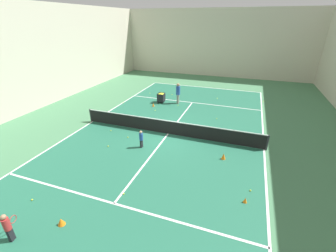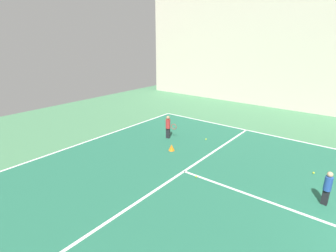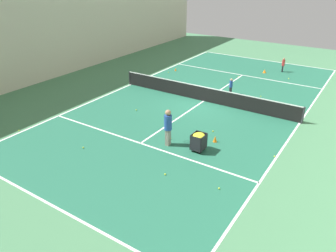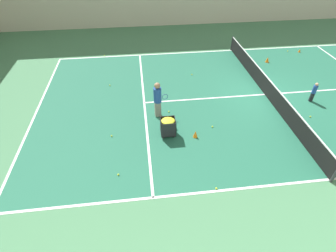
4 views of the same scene
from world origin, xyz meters
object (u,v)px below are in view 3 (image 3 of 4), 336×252
tennis_net (204,94)px  player_near_baseline (283,64)px  child_midcourt (231,85)px  ball_cart (199,139)px  training_cone_0 (215,139)px  training_cone_1 (169,81)px  coach_at_net (168,125)px

tennis_net → player_near_baseline: bearing=-104.4°
child_midcourt → ball_cart: bearing=21.3°
child_midcourt → training_cone_0: size_ratio=3.26×
player_near_baseline → child_midcourt: 7.11m
player_near_baseline → child_midcourt: bearing=-21.5°
player_near_baseline → training_cone_1: player_near_baseline is taller
tennis_net → coach_at_net: coach_at_net is taller
tennis_net → ball_cart: bearing=115.3°
ball_cart → training_cone_0: ball_cart is taller
child_midcourt → tennis_net: bearing=-14.4°
coach_at_net → training_cone_0: coach_at_net is taller
tennis_net → child_midcourt: 2.28m
player_near_baseline → child_midcourt: size_ratio=1.06×
training_cone_1 → training_cone_0: bearing=137.3°
tennis_net → coach_at_net: bearing=101.3°
coach_at_net → training_cone_1: bearing=26.4°
tennis_net → ball_cart: size_ratio=13.91×
player_near_baseline → tennis_net: bearing=-24.2°
tennis_net → player_near_baseline: 9.35m
tennis_net → child_midcourt: size_ratio=11.21×
child_midcourt → ball_cart: (-1.75, 7.67, -0.00)m
ball_cart → training_cone_1: bearing=-48.9°
coach_at_net → ball_cart: (-1.46, -0.30, -0.42)m
child_midcourt → training_cone_0: 6.83m
player_near_baseline → child_midcourt: (1.45, 6.96, -0.04)m
player_near_baseline → training_cone_0: 13.49m
player_near_baseline → training_cone_0: bearing=-7.3°
training_cone_0 → training_cone_1: 9.07m
coach_at_net → child_midcourt: (0.29, -7.97, -0.42)m
child_midcourt → training_cone_0: bearing=25.8°
ball_cart → training_cone_1: (6.38, -7.32, -0.44)m
coach_at_net → ball_cart: size_ratio=2.09×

